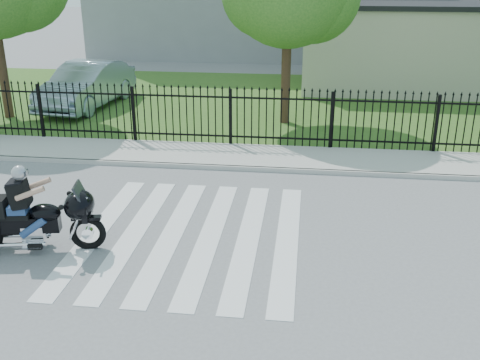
# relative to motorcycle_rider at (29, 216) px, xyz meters

# --- Properties ---
(ground) EXTENTS (120.00, 120.00, 0.00)m
(ground) POSITION_rel_motorcycle_rider_xyz_m (2.95, 0.99, -0.74)
(ground) COLOR slate
(ground) RESTS_ON ground
(crosswalk) EXTENTS (5.00, 5.50, 0.01)m
(crosswalk) POSITION_rel_motorcycle_rider_xyz_m (2.95, 0.99, -0.74)
(crosswalk) COLOR silver
(crosswalk) RESTS_ON ground
(sidewalk) EXTENTS (40.00, 2.00, 0.12)m
(sidewalk) POSITION_rel_motorcycle_rider_xyz_m (2.95, 5.99, -0.68)
(sidewalk) COLOR #ADAAA3
(sidewalk) RESTS_ON ground
(curb) EXTENTS (40.00, 0.12, 0.12)m
(curb) POSITION_rel_motorcycle_rider_xyz_m (2.95, 4.99, -0.68)
(curb) COLOR #ADAAA3
(curb) RESTS_ON ground
(grass_strip) EXTENTS (40.00, 12.00, 0.02)m
(grass_strip) POSITION_rel_motorcycle_rider_xyz_m (2.95, 12.99, -0.73)
(grass_strip) COLOR #305A1F
(grass_strip) RESTS_ON ground
(iron_fence) EXTENTS (26.00, 0.04, 1.80)m
(iron_fence) POSITION_rel_motorcycle_rider_xyz_m (2.95, 6.99, 0.16)
(iron_fence) COLOR black
(iron_fence) RESTS_ON ground
(building_low) EXTENTS (10.00, 6.00, 3.50)m
(building_low) POSITION_rel_motorcycle_rider_xyz_m (9.95, 16.99, 1.01)
(building_low) COLOR #BDB29D
(building_low) RESTS_ON ground
(building_low_roof) EXTENTS (10.20, 6.20, 0.20)m
(building_low_roof) POSITION_rel_motorcycle_rider_xyz_m (9.95, 16.99, 2.86)
(building_low_roof) COLOR black
(building_low_roof) RESTS_ON building_low
(motorcycle_rider) EXTENTS (2.72, 1.20, 1.81)m
(motorcycle_rider) POSITION_rel_motorcycle_rider_xyz_m (0.00, 0.00, 0.00)
(motorcycle_rider) COLOR black
(motorcycle_rider) RESTS_ON ground
(parked_car) EXTENTS (2.42, 5.34, 1.70)m
(parked_car) POSITION_rel_motorcycle_rider_xyz_m (-3.25, 11.32, 0.13)
(parked_car) COLOR #8BA0AF
(parked_car) RESTS_ON grass_strip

